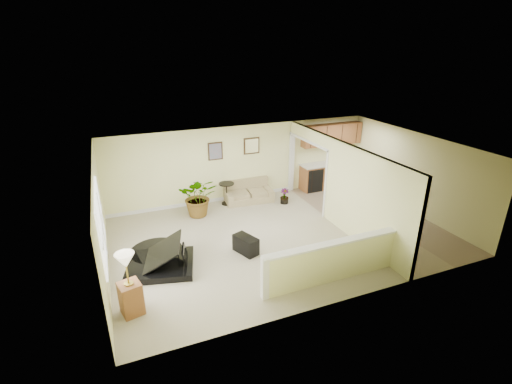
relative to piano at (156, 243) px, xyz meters
name	(u,v)px	position (x,y,z in m)	size (l,w,h in m)	color
floor	(281,236)	(3.39, 0.20, -0.61)	(9.00, 9.00, 0.00)	#B3A78B
back_wall	(243,162)	(3.39, 3.20, 0.64)	(9.00, 0.04, 2.50)	#F0EFA3
front_wall	(349,248)	(3.39, -2.80, 0.64)	(9.00, 0.04, 2.50)	#F0EFA3
left_wall	(101,223)	(-1.11, 0.20, 0.64)	(0.04, 6.00, 2.50)	#F0EFA3
right_wall	(414,173)	(7.89, 0.20, 0.64)	(0.04, 6.00, 2.50)	#F0EFA3
ceiling	(284,148)	(3.39, 0.20, 1.89)	(9.00, 6.00, 0.04)	silver
kitchen_vinyl	(373,217)	(6.54, 0.20, -0.60)	(2.70, 6.00, 0.01)	#998968
interior_partition	(335,183)	(5.19, 0.45, 0.61)	(0.18, 5.99, 2.50)	#F0EFA3
pony_half_wall	(330,261)	(3.46, -2.10, -0.09)	(3.42, 0.22, 1.00)	#F0EFA3
left_window	(100,225)	(-1.10, -0.30, 0.84)	(0.05, 2.15, 1.45)	white
wall_art_left	(215,151)	(2.44, 3.17, 1.14)	(0.48, 0.04, 0.58)	#372514
wall_mirror	(252,146)	(3.69, 3.17, 1.19)	(0.55, 0.04, 0.55)	#372514
kitchen_cabinets	(328,164)	(6.58, 2.93, 0.26)	(2.36, 0.65, 2.33)	#945B30
piano	(156,243)	(0.00, 0.00, 0.00)	(2.05, 2.06, 1.45)	black
piano_bench	(246,245)	(2.16, -0.25, -0.38)	(0.34, 0.67, 0.45)	black
loveseat	(248,190)	(3.43, 2.90, -0.26)	(1.65, 1.02, 0.90)	tan
accent_table	(227,191)	(2.67, 2.85, -0.14)	(0.50, 0.50, 0.73)	black
palm_plant	(199,197)	(1.62, 2.35, 0.02)	(1.38, 1.28, 1.27)	black
small_plant	(284,197)	(4.46, 2.18, -0.39)	(0.37, 0.37, 0.51)	black
lamp_stand	(130,289)	(-0.72, -1.53, -0.03)	(0.48, 0.48, 1.36)	#945B30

